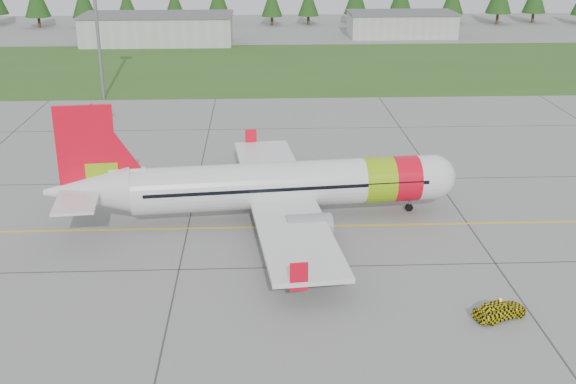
{
  "coord_description": "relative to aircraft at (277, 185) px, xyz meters",
  "views": [
    {
      "loc": [
        -8.72,
        -50.7,
        25.57
      ],
      "look_at": [
        -6.18,
        7.05,
        3.66
      ],
      "focal_mm": 45.0,
      "sensor_mm": 36.0,
      "label": 1
    }
  ],
  "objects": [
    {
      "name": "floodlight_mast",
      "position": [
        -24.93,
        48.05,
        6.78
      ],
      "size": [
        0.5,
        0.5,
        20.0
      ],
      "primitive_type": "cylinder",
      "color": "slate",
      "rests_on": "ground"
    },
    {
      "name": "taxi_guideline",
      "position": [
        7.07,
        -1.95,
        -3.21
      ],
      "size": [
        120.0,
        0.25,
        0.02
      ],
      "primitive_type": "cube",
      "color": "gold",
      "rests_on": "ground"
    },
    {
      "name": "grass_strip",
      "position": [
        7.07,
        72.05,
        -3.2
      ],
      "size": [
        320.0,
        50.0,
        0.03
      ],
      "primitive_type": "cube",
      "color": "#30561E",
      "rests_on": "ground"
    },
    {
      "name": "hangar_west",
      "position": [
        -22.93,
        100.05,
        -0.22
      ],
      "size": [
        32.0,
        14.0,
        6.0
      ],
      "primitive_type": "cube",
      "color": "#A8A8A3",
      "rests_on": "ground"
    },
    {
      "name": "aircraft",
      "position": [
        0.0,
        0.0,
        0.0
      ],
      "size": [
        36.83,
        34.11,
        11.16
      ],
      "rotation": [
        0.0,
        0.0,
        0.1
      ],
      "color": "silver",
      "rests_on": "ground"
    },
    {
      "name": "hangar_east",
      "position": [
        32.07,
        108.05,
        -0.62
      ],
      "size": [
        24.0,
        12.0,
        5.2
      ],
      "primitive_type": "cube",
      "color": "#A8A8A3",
      "rests_on": "ground"
    },
    {
      "name": "ground",
      "position": [
        7.07,
        -9.95,
        -3.22
      ],
      "size": [
        320.0,
        320.0,
        0.0
      ],
      "primitive_type": "plane",
      "color": "gray",
      "rests_on": "ground"
    },
    {
      "name": "follow_me_car",
      "position": [
        14.68,
        -18.2,
        -1.32
      ],
      "size": [
        1.78,
        1.91,
        3.8
      ],
      "primitive_type": "imported",
      "rotation": [
        0.0,
        0.0,
        1.96
      ],
      "color": "yellow",
      "rests_on": "ground"
    },
    {
      "name": "service_van",
      "position": [
        -22.48,
        36.5,
        -1.22
      ],
      "size": [
        1.4,
        1.32,
        4.0
      ],
      "primitive_type": "imported",
      "rotation": [
        0.0,
        0.0,
        0.0
      ],
      "color": "silver",
      "rests_on": "ground"
    },
    {
      "name": "treeline",
      "position": [
        7.07,
        128.05,
        1.78
      ],
      "size": [
        160.0,
        8.0,
        10.0
      ],
      "primitive_type": null,
      "color": "#1C3F14",
      "rests_on": "ground"
    }
  ]
}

